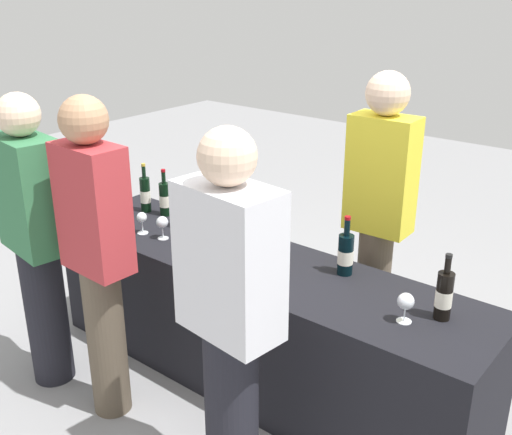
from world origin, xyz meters
The scene contains 16 objects.
ground_plane centered at (0.00, 0.00, 0.00)m, with size 12.00×12.00×0.00m, color gray.
tasting_table centered at (0.00, 0.00, 0.37)m, with size 2.61×0.65×0.74m, color black.
wine_bottle_0 centered at (-1.02, 0.13, 0.86)m, with size 0.07×0.07×0.32m.
wine_bottle_1 centered at (-0.87, 0.17, 0.85)m, with size 0.07×0.07×0.30m.
wine_bottle_2 centered at (-0.62, 0.09, 0.85)m, with size 0.08×0.08×0.30m.
wine_bottle_3 centered at (0.02, 0.12, 0.86)m, with size 0.07×0.07×0.31m.
wine_bottle_4 centered at (0.45, 0.17, 0.85)m, with size 0.08×0.08×0.31m.
wine_bottle_5 centered at (1.01, 0.06, 0.86)m, with size 0.07×0.07×0.31m.
wine_glass_0 centered at (-0.76, -0.13, 0.84)m, with size 0.06×0.06×0.13m.
wine_glass_1 centered at (-0.61, -0.10, 0.84)m, with size 0.07×0.07×0.14m.
wine_glass_2 centered at (0.15, -0.13, 0.85)m, with size 0.07×0.07×0.15m.
wine_glass_3 centered at (0.89, -0.07, 0.84)m, with size 0.08×0.08×0.14m.
server_pouring centered at (0.41, 0.56, 0.96)m, with size 0.36×0.23×1.72m.
guest_0 centered at (-0.92, -0.72, 0.89)m, with size 0.44×0.28×1.64m.
guest_1 centered at (-0.43, -0.69, 0.93)m, with size 0.36×0.23×1.68m.
guest_2 centered at (0.43, -0.71, 0.90)m, with size 0.44×0.28×1.67m.
Camera 1 is at (1.85, -2.30, 2.16)m, focal length 43.03 mm.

